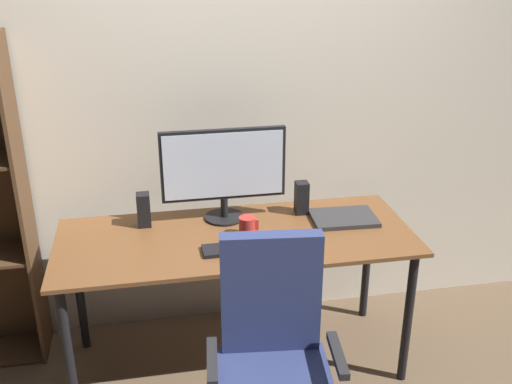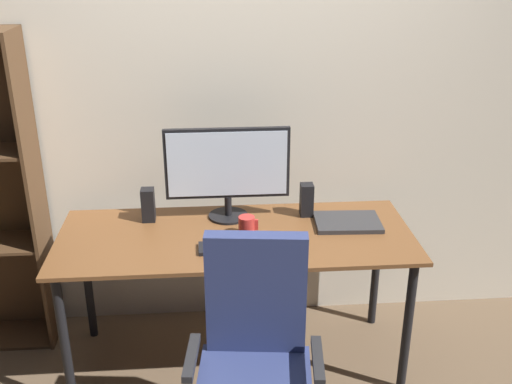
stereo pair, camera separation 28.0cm
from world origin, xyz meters
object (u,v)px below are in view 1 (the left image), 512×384
Objects in this scene: speaker_left at (144,210)px; office_chair at (274,374)px; keyboard at (234,249)px; mouse at (282,243)px; desk at (236,251)px; laptop at (344,218)px; coffee_mug at (247,226)px; speaker_right at (302,198)px; monitor at (223,169)px.

office_chair reaches higher than speaker_left.
keyboard is 0.60m from office_chair.
office_chair reaches higher than mouse.
office_chair is (0.04, -0.67, -0.20)m from desk.
laptop is 0.95m from office_chair.
office_chair is at bearing -122.36° from laptop.
coffee_mug is at bearing 57.28° from keyboard.
mouse is at bearing -28.82° from speaker_left.
speaker_right is at bearing 38.47° from keyboard.
office_chair is at bearing -61.41° from speaker_left.
keyboard is at bearing -157.39° from laptop.
speaker_right is (0.80, 0.00, 0.00)m from speaker_left.
mouse is 0.56× the size of speaker_right.
laptop is 0.24m from speaker_right.
speaker_left reaches higher than laptop.
keyboard is 0.63m from laptop.
laptop reaches higher than desk.
desk is 0.70m from office_chair.
monitor is at bearing 170.35° from laptop.
speaker_right is 0.99m from office_chair.
keyboard is 0.22m from mouse.
monitor reaches higher than keyboard.
desk is 18.00× the size of coffee_mug.
desk is 0.14m from coffee_mug.
office_chair is at bearing -85.41° from monitor.
mouse is at bearing -146.63° from laptop.
mouse reaches higher than keyboard.
mouse is 0.71m from speaker_left.
laptop is (0.59, 0.21, 0.00)m from keyboard.
monitor is 6.40× the size of mouse.
keyboard is 0.91× the size of laptop.
keyboard reaches higher than desk.
monitor is 0.44m from speaker_right.
laptop is (0.56, 0.07, 0.09)m from desk.
keyboard is at bearing -101.87° from desk.
laptop is at bearing -32.51° from speaker_right.
monitor is at bearing 100.83° from office_chair.
desk is 5.87× the size of keyboard.
speaker_right reaches higher than keyboard.
desk is 0.40m from monitor.
coffee_mug is 0.74m from office_chair.
monitor is 2.12× the size of keyboard.
laptop is at bearing 7.21° from desk.
keyboard is (-0.00, -0.34, -0.26)m from monitor.
laptop is at bearing -6.96° from speaker_left.
office_chair is (-0.33, -0.86, -0.37)m from speaker_right.
coffee_mug is at bearing -22.32° from speaker_left.
office_chair is (-0.01, -0.66, -0.33)m from coffee_mug.
laptop is at bearing 61.21° from office_chair.
laptop is (0.51, 0.08, -0.04)m from coffee_mug.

